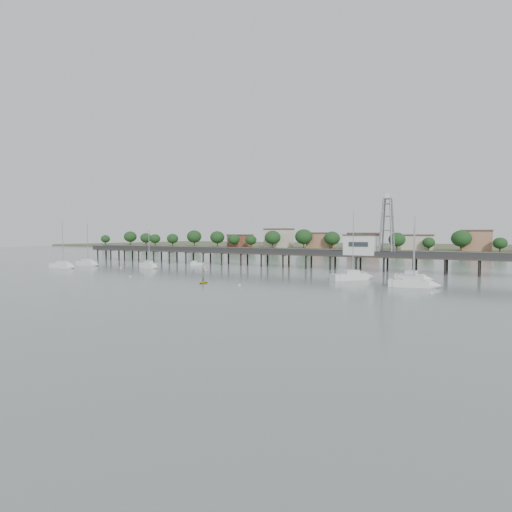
# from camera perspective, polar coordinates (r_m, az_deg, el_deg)

# --- Properties ---
(ground_plane) EXTENTS (500.00, 500.00, 0.00)m
(ground_plane) POSITION_cam_1_polar(r_m,az_deg,el_deg) (75.44, -19.23, -4.40)
(ground_plane) COLOR slate
(ground_plane) RESTS_ON ground
(pier) EXTENTS (150.00, 5.00, 5.50)m
(pier) POSITION_cam_1_polar(r_m,az_deg,el_deg) (122.70, 2.56, 0.34)
(pier) COLOR #2D2823
(pier) RESTS_ON ground
(pier_building) EXTENTS (8.40, 5.40, 5.30)m
(pier_building) POSITION_cam_1_polar(r_m,az_deg,el_deg) (113.16, 13.84, 1.48)
(pier_building) COLOR silver
(pier_building) RESTS_ON ground
(lattice_tower) EXTENTS (3.20, 3.20, 15.50)m
(lattice_tower) POSITION_cam_1_polar(r_m,az_deg,el_deg) (111.47, 17.09, 3.69)
(lattice_tower) COLOR slate
(lattice_tower) RESTS_ON ground
(sailboat_d) EXTENTS (8.35, 3.38, 13.43)m
(sailboat_d) POSITION_cam_1_polar(r_m,az_deg,el_deg) (80.99, 20.90, -3.47)
(sailboat_d) COLOR silver
(sailboat_d) RESTS_ON ground
(sailboat_e) EXTENTS (6.82, 2.29, 11.28)m
(sailboat_e) POSITION_cam_1_polar(r_m,az_deg,el_deg) (91.95, 20.58, -2.71)
(sailboat_e) COLOR silver
(sailboat_e) RESTS_ON ground
(sailboat_a) EXTENTS (8.41, 3.06, 13.62)m
(sailboat_a) POSITION_cam_1_polar(r_m,az_deg,el_deg) (128.64, -24.07, -1.21)
(sailboat_a) COLOR silver
(sailboat_a) RESTS_ON ground
(sailboat_c) EXTENTS (7.71, 8.76, 14.91)m
(sailboat_c) POSITION_cam_1_polar(r_m,az_deg,el_deg) (90.75, 13.33, -2.68)
(sailboat_c) COLOR silver
(sailboat_c) RESTS_ON ground
(sailboat_b) EXTENTS (6.83, 2.96, 11.07)m
(sailboat_b) POSITION_cam_1_polar(r_m,az_deg,el_deg) (120.57, -13.88, -1.29)
(sailboat_b) COLOR silver
(sailboat_b) RESTS_ON ground
(sailboat_f) EXTENTS (8.11, 2.42, 13.38)m
(sailboat_f) POSITION_cam_1_polar(r_m,az_deg,el_deg) (135.69, -21.26, -0.94)
(sailboat_f) COLOR silver
(sailboat_f) RESTS_ON ground
(white_tender) EXTENTS (4.07, 2.45, 1.48)m
(white_tender) POSITION_cam_1_polar(r_m,az_deg,el_deg) (129.48, -7.89, -1.03)
(white_tender) COLOR silver
(white_tender) RESTS_ON ground
(yellow_dinghy) EXTENTS (1.87, 0.79, 2.54)m
(yellow_dinghy) POSITION_cam_1_polar(r_m,az_deg,el_deg) (82.21, -7.08, -3.65)
(yellow_dinghy) COLOR yellow
(yellow_dinghy) RESTS_ON ground
(dinghy_occupant) EXTENTS (0.76, 1.16, 0.26)m
(dinghy_occupant) POSITION_cam_1_polar(r_m,az_deg,el_deg) (82.21, -7.08, -3.65)
(dinghy_occupant) COLOR black
(dinghy_occupant) RESTS_ON ground
(mooring_buoys) EXTENTS (82.83, 29.82, 0.39)m
(mooring_buoys) POSITION_cam_1_polar(r_m,az_deg,el_deg) (97.42, -3.92, -2.55)
(mooring_buoys) COLOR beige
(mooring_buoys) RESTS_ON ground
(far_shore) EXTENTS (500.00, 170.00, 10.40)m
(far_shore) POSITION_cam_1_polar(r_m,az_deg,el_deg) (293.72, 19.15, 1.17)
(far_shore) COLOR #475133
(far_shore) RESTS_ON ground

